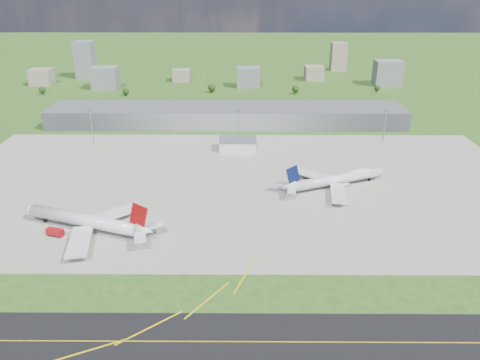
{
  "coord_description": "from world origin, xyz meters",
  "views": [
    {
      "loc": [
        13.63,
        -221.87,
        118.02
      ],
      "look_at": [
        12.11,
        25.22,
        9.0
      ],
      "focal_mm": 35.0,
      "sensor_mm": 36.0,
      "label": 1
    }
  ],
  "objects_px": {
    "airliner_red_twin": "(88,221)",
    "tug_yellow": "(135,210)",
    "van_white_far": "(346,185)",
    "van_white_near": "(315,180)",
    "fire_truck": "(55,232)",
    "airliner_blue_quad": "(338,179)"
  },
  "relations": [
    {
      "from": "airliner_blue_quad",
      "to": "fire_truck",
      "type": "bearing_deg",
      "value": 179.07
    },
    {
      "from": "airliner_red_twin",
      "to": "van_white_near",
      "type": "relative_size",
      "value": 14.12
    },
    {
      "from": "fire_truck",
      "to": "van_white_far",
      "type": "xyz_separation_m",
      "value": [
        154.59,
        59.63,
        -0.79
      ]
    },
    {
      "from": "tug_yellow",
      "to": "van_white_far",
      "type": "height_order",
      "value": "van_white_far"
    },
    {
      "from": "tug_yellow",
      "to": "van_white_far",
      "type": "distance_m",
      "value": 125.36
    },
    {
      "from": "airliner_blue_quad",
      "to": "tug_yellow",
      "type": "bearing_deg",
      "value": 173.54
    },
    {
      "from": "airliner_blue_quad",
      "to": "van_white_near",
      "type": "bearing_deg",
      "value": 126.94
    },
    {
      "from": "tug_yellow",
      "to": "van_white_near",
      "type": "distance_m",
      "value": 110.57
    },
    {
      "from": "van_white_near",
      "to": "van_white_far",
      "type": "relative_size",
      "value": 1.22
    },
    {
      "from": "tug_yellow",
      "to": "van_white_near",
      "type": "bearing_deg",
      "value": -28.26
    },
    {
      "from": "airliner_blue_quad",
      "to": "tug_yellow",
      "type": "xyz_separation_m",
      "value": [
        -115.36,
        -32.99,
        -4.25
      ]
    },
    {
      "from": "airliner_red_twin",
      "to": "van_white_near",
      "type": "height_order",
      "value": "airliner_red_twin"
    },
    {
      "from": "airliner_red_twin",
      "to": "tug_yellow",
      "type": "xyz_separation_m",
      "value": [
        18.54,
        21.16,
        -4.64
      ]
    },
    {
      "from": "van_white_near",
      "to": "van_white_far",
      "type": "bearing_deg",
      "value": -121.71
    },
    {
      "from": "airliner_red_twin",
      "to": "tug_yellow",
      "type": "distance_m",
      "value": 28.51
    },
    {
      "from": "airliner_red_twin",
      "to": "van_white_far",
      "type": "relative_size",
      "value": 17.16
    },
    {
      "from": "airliner_red_twin",
      "to": "airliner_blue_quad",
      "type": "relative_size",
      "value": 1.09
    },
    {
      "from": "fire_truck",
      "to": "tug_yellow",
      "type": "height_order",
      "value": "fire_truck"
    },
    {
      "from": "airliner_blue_quad",
      "to": "van_white_far",
      "type": "height_order",
      "value": "airliner_blue_quad"
    },
    {
      "from": "airliner_red_twin",
      "to": "tug_yellow",
      "type": "bearing_deg",
      "value": -111.67
    },
    {
      "from": "airliner_red_twin",
      "to": "van_white_near",
      "type": "distance_m",
      "value": 136.24
    },
    {
      "from": "airliner_blue_quad",
      "to": "airliner_red_twin",
      "type": "bearing_deg",
      "value": 179.6
    }
  ]
}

